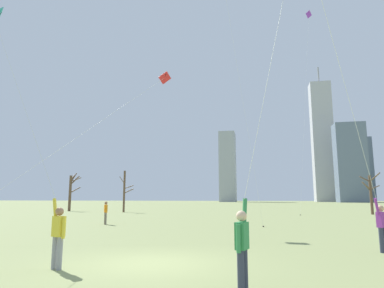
# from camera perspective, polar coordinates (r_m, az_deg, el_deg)

# --- Properties ---
(ground_plane) EXTENTS (400.00, 400.00, 0.00)m
(ground_plane) POSITION_cam_1_polar(r_m,az_deg,el_deg) (10.41, -6.90, -19.43)
(ground_plane) COLOR #848E56
(kite_flyer_midfield_right_blue) EXTENTS (5.39, 7.31, 16.86)m
(kite_flyer_midfield_right_blue) POSITION_cam_1_polar(r_m,az_deg,el_deg) (12.58, 26.57, -0.15)
(kite_flyer_midfield_right_blue) COLOR #33384C
(kite_flyer_midfield_right_blue) RESTS_ON ground
(kite_flyer_midfield_left_teal) EXTENTS (6.22, 3.71, 10.09)m
(kite_flyer_midfield_left_teal) POSITION_cam_1_polar(r_m,az_deg,el_deg) (11.46, -24.90, -2.21)
(kite_flyer_midfield_left_teal) COLOR gray
(kite_flyer_midfield_left_teal) RESTS_ON ground
(kite_flyer_far_back_red) EXTENTS (6.24, 9.14, 10.48)m
(kite_flyer_far_back_red) POSITION_cam_1_polar(r_m,az_deg,el_deg) (17.69, -28.29, -7.73)
(kite_flyer_far_back_red) COLOR gray
(kite_flyer_far_back_red) RESTS_ON ground
(kite_flyer_midfield_center_green) EXTENTS (4.31, 5.38, 19.28)m
(kite_flyer_midfield_center_green) POSITION_cam_1_polar(r_m,az_deg,el_deg) (8.90, 13.84, 13.11)
(kite_flyer_midfield_center_green) COLOR #33384C
(kite_flyer_midfield_center_green) RESTS_ON ground
(bystander_watching_nearby) EXTENTS (0.36, 0.44, 1.62)m
(bystander_watching_nearby) POSITION_cam_1_polar(r_m,az_deg,el_deg) (25.30, -14.41, -11.02)
(bystander_watching_nearby) COLOR #726656
(bystander_watching_nearby) RESTS_ON ground
(distant_kite_low_near_trees_purple) EXTENTS (3.12, 3.77, 25.74)m
(distant_kite_low_near_trees_purple) POSITION_cam_1_polar(r_m,az_deg,el_deg) (47.39, 19.05, 17.87)
(distant_kite_low_near_trees_purple) COLOR purple
(distant_kite_low_near_trees_purple) RESTS_ON ground
(bare_tree_leftmost) EXTENTS (2.46, 2.03, 4.71)m
(bare_tree_leftmost) POSITION_cam_1_polar(r_m,az_deg,el_deg) (44.08, 27.98, -7.17)
(bare_tree_leftmost) COLOR brown
(bare_tree_leftmost) RESTS_ON ground
(bare_tree_center) EXTENTS (1.32, 2.30, 5.45)m
(bare_tree_center) POSITION_cam_1_polar(r_m,az_deg,el_deg) (45.89, -11.35, -7.77)
(bare_tree_center) COLOR brown
(bare_tree_center) RESTS_ON ground
(bare_tree_right_of_center) EXTENTS (1.63, 2.20, 5.52)m
(bare_tree_right_of_center) POSITION_cam_1_polar(r_m,az_deg,el_deg) (51.80, -19.79, -7.43)
(bare_tree_right_of_center) COLOR brown
(bare_tree_right_of_center) RESTS_ON ground
(skyline_slender_spire) EXTENTS (9.59, 8.08, 66.61)m
(skyline_slender_spire) POSITION_cam_1_polar(r_m,az_deg,el_deg) (174.92, 21.21, 0.48)
(skyline_slender_spire) COLOR #B2B2B7
(skyline_slender_spire) RESTS_ON ground
(skyline_tall_tower) EXTENTS (11.94, 8.50, 33.03)m
(skyline_tall_tower) POSITION_cam_1_polar(r_m,az_deg,el_deg) (155.75, 25.26, -2.83)
(skyline_tall_tower) COLOR slate
(skyline_tall_tower) RESTS_ON ground
(skyline_mid_tower_left) EXTENTS (8.06, 6.46, 28.98)m
(skyline_mid_tower_left) POSITION_cam_1_polar(r_m,az_deg,el_deg) (170.57, 26.88, -3.87)
(skyline_mid_tower_left) COLOR slate
(skyline_mid_tower_left) RESTS_ON ground
(skyline_mid_tower_right) EXTENTS (7.46, 11.05, 33.20)m
(skyline_mid_tower_right) POSITION_cam_1_polar(r_m,az_deg,el_deg) (163.25, 6.07, -3.86)
(skyline_mid_tower_right) COLOR #9EA3AD
(skyline_mid_tower_right) RESTS_ON ground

